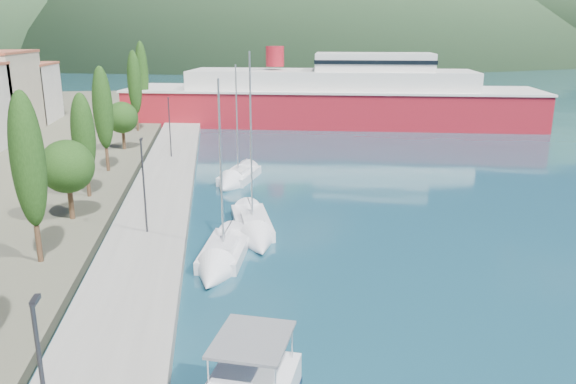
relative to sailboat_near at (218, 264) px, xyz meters
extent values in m
plane|color=#174152|center=(4.50, 109.46, -0.31)|extent=(1400.00, 1400.00, 0.00)
cube|color=gray|center=(-4.50, 15.46, 0.09)|extent=(5.00, 88.00, 0.80)
cube|color=white|center=(-27.50, 55.46, 4.39)|extent=(9.00, 10.00, 8.00)
cube|color=#9E5138|center=(-27.50, 55.46, 8.54)|extent=(9.20, 10.20, 0.30)
cylinder|color=#47301E|center=(-9.97, 0.83, 1.45)|extent=(0.30, 0.30, 2.12)
ellipsoid|color=#1C3D12|center=(-9.97, 0.83, 6.27)|extent=(1.80, 1.80, 7.52)
cylinder|color=#47301E|center=(-9.97, 8.45, 1.52)|extent=(0.36, 0.36, 2.27)
sphere|color=#1C3D12|center=(-9.97, 8.45, 4.12)|extent=(3.64, 3.64, 3.64)
cylinder|color=#47301E|center=(-9.97, 14.07, 1.28)|extent=(0.30, 0.30, 1.79)
ellipsoid|color=#1C3D12|center=(-9.97, 14.07, 5.35)|extent=(1.80, 1.80, 6.35)
cylinder|color=#47301E|center=(-9.97, 22.63, 1.45)|extent=(0.30, 0.30, 2.12)
ellipsoid|color=#1C3D12|center=(-9.97, 22.63, 6.26)|extent=(1.80, 1.80, 7.51)
cylinder|color=#47301E|center=(-9.97, 32.83, 1.46)|extent=(0.36, 0.36, 2.15)
sphere|color=#1C3D12|center=(-9.97, 32.83, 3.90)|extent=(3.43, 3.43, 3.43)
cylinder|color=#47301E|center=(-9.97, 44.88, 1.52)|extent=(0.30, 0.30, 2.27)
ellipsoid|color=#1C3D12|center=(-9.97, 44.88, 6.69)|extent=(1.80, 1.80, 8.07)
cylinder|color=#47301E|center=(-9.97, 53.23, 1.63)|extent=(0.30, 0.30, 2.50)
ellipsoid|color=#1C3D12|center=(-9.97, 53.23, 7.31)|extent=(1.80, 1.80, 8.85)
cube|color=#2D2D33|center=(-4.50, -16.88, 6.49)|extent=(0.15, 0.50, 0.12)
cylinder|color=#2D2D33|center=(-4.50, 4.78, 3.49)|extent=(0.12, 0.12, 6.00)
cube|color=#2D2D33|center=(-4.50, 5.03, 6.49)|extent=(0.15, 0.50, 0.12)
cylinder|color=#2D2D33|center=(-4.50, 27.70, 3.49)|extent=(0.12, 0.12, 6.00)
cube|color=#2D2D33|center=(-4.50, 27.95, 6.49)|extent=(0.15, 0.50, 0.12)
cube|color=slate|center=(1.10, -12.74, 2.53)|extent=(3.43, 3.72, 0.11)
cube|color=silver|center=(0.43, 1.94, -0.05)|extent=(3.64, 6.30, 0.95)
cube|color=silver|center=(0.34, 1.55, 0.58)|extent=(1.93, 2.62, 0.37)
cylinder|color=silver|center=(0.34, 1.55, 5.42)|extent=(0.12, 0.12, 9.99)
cone|color=silver|center=(-0.39, -1.76, -0.05)|extent=(2.96, 3.22, 2.42)
cube|color=silver|center=(2.41, 6.95, -0.06)|extent=(2.65, 6.66, 0.93)
cube|color=silver|center=(2.43, 6.52, 0.56)|extent=(1.53, 2.68, 0.36)
cylinder|color=silver|center=(2.43, 6.52, 6.07)|extent=(0.12, 0.12, 11.32)
cone|color=silver|center=(2.59, 2.76, -0.06)|extent=(2.50, 3.16, 2.37)
cube|color=silver|center=(2.19, 20.39, -0.04)|extent=(4.40, 6.19, 0.97)
cube|color=silver|center=(2.06, 20.03, 0.60)|extent=(2.22, 2.66, 0.38)
cylinder|color=silver|center=(2.06, 20.03, 5.31)|extent=(0.12, 0.12, 9.73)
cone|color=silver|center=(0.86, 17.01, -0.04)|extent=(3.29, 3.38, 2.49)
cube|color=maroon|center=(17.11, 51.47, 1.94)|extent=(60.64, 25.35, 5.74)
cube|color=silver|center=(17.11, 51.47, 4.81)|extent=(61.13, 25.80, 0.31)
cube|color=silver|center=(17.11, 51.47, 6.04)|extent=(42.23, 19.17, 3.07)
cube|color=silver|center=(23.10, 50.09, 8.80)|extent=(17.92, 11.17, 2.46)
cylinder|color=maroon|center=(9.13, 53.32, 9.52)|extent=(2.66, 2.66, 2.87)
camera|label=1|loc=(0.08, -30.21, 12.87)|focal=35.00mm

